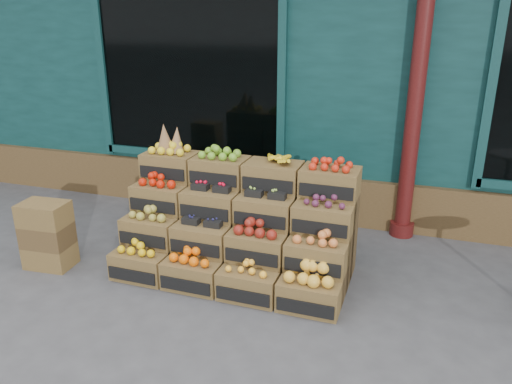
% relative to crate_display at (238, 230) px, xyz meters
% --- Properties ---
extents(ground, '(60.00, 60.00, 0.00)m').
position_rel_crate_display_xyz_m(ground, '(0.37, -0.63, -0.44)').
color(ground, '#434345').
rests_on(ground, ground).
extents(shop_facade, '(12.00, 6.24, 4.80)m').
position_rel_crate_display_xyz_m(shop_facade, '(0.38, 4.48, 1.95)').
color(shop_facade, '#0F3332').
rests_on(shop_facade, ground).
extents(crate_display, '(2.30, 1.14, 1.43)m').
position_rel_crate_display_xyz_m(crate_display, '(0.00, 0.00, 0.00)').
color(crate_display, brown).
rests_on(crate_display, ground).
extents(spare_crates, '(0.50, 0.36, 0.71)m').
position_rel_crate_display_xyz_m(spare_crates, '(-1.90, -0.56, -0.09)').
color(spare_crates, brown).
rests_on(spare_crates, ground).
extents(shopkeeper, '(0.80, 0.65, 1.88)m').
position_rel_crate_display_xyz_m(shopkeeper, '(-0.83, 2.08, 0.50)').
color(shopkeeper, '#154A22').
rests_on(shopkeeper, ground).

